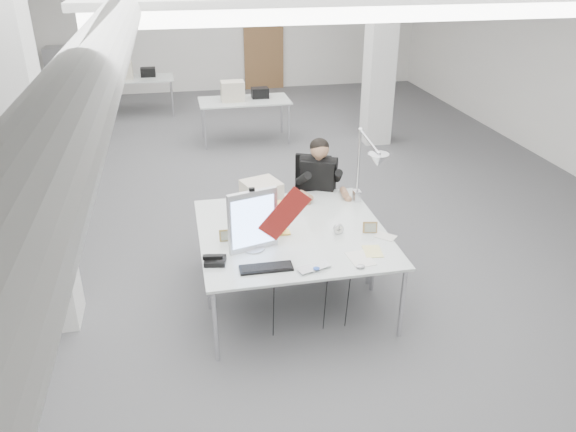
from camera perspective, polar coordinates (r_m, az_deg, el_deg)
name	(u,v)px	position (r m, az deg, el deg)	size (l,w,h in m)	color
room_shell	(259,84)	(7.18, -2.97, 13.25)	(10.04, 14.04, 3.24)	#4E4E50
desk_main	(302,255)	(5.09, 1.47, -3.96)	(1.80, 0.90, 0.03)	silver
desk_second	(283,212)	(5.87, -0.49, 0.37)	(1.80, 0.90, 0.03)	silver
bg_desk_a	(244,101)	(10.19, -4.46, 11.60)	(1.60, 0.80, 0.03)	silver
bg_desk_b	(134,79)	(12.28, -15.41, 13.29)	(1.60, 0.80, 0.03)	silver
filing_cabinet	(59,74)	(13.93, -22.24, 13.17)	(0.45, 0.55, 1.20)	gray
office_chair	(317,199)	(6.55, 2.98, 1.69)	(0.58, 0.58, 1.17)	black
seated_person	(319,176)	(6.38, 3.16, 4.07)	(0.47, 0.59, 0.89)	black
monitor	(253,221)	(5.03, -3.59, -0.48)	(0.47, 0.05, 0.58)	silver
pennant	(285,214)	(5.01, -0.33, 0.22)	(0.51, 0.01, 0.21)	maroon
keyboard	(266,268)	(4.85, -2.23, -5.30)	(0.46, 0.15, 0.02)	black
laptop	(316,270)	(4.83, 2.90, -5.51)	(0.30, 0.19, 0.02)	silver
mouse	(360,266)	(4.90, 7.38, -5.11)	(0.08, 0.05, 0.03)	#ABAAAF
bankers_lamp	(281,219)	(5.35, -0.67, -0.32)	(0.27, 0.11, 0.31)	#BE7D3B
desk_phone	(215,261)	(4.97, -7.40, -4.54)	(0.18, 0.16, 0.05)	black
picture_frame_left	(227,235)	(5.30, -6.23, -1.96)	(0.14, 0.01, 0.11)	#9D8144
picture_frame_right	(370,227)	(5.48, 8.33, -1.15)	(0.14, 0.01, 0.11)	#A17B45
desk_clock	(338,229)	(5.42, 5.14, -1.34)	(0.10, 0.10, 0.03)	#B3B3B8
paper_stack_a	(360,259)	(5.04, 7.37, -4.32)	(0.20, 0.28, 0.01)	white
paper_stack_b	(373,251)	(5.17, 8.59, -3.57)	(0.16, 0.22, 0.01)	#F4EC92
paper_stack_c	(385,236)	(5.44, 9.86, -2.06)	(0.19, 0.14, 0.01)	silver
beige_monitor	(262,197)	(5.79, -2.70, 1.95)	(0.35, 0.34, 0.34)	beige
architect_lamp	(367,167)	(5.74, 8.00, 4.98)	(0.26, 0.76, 0.98)	silver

